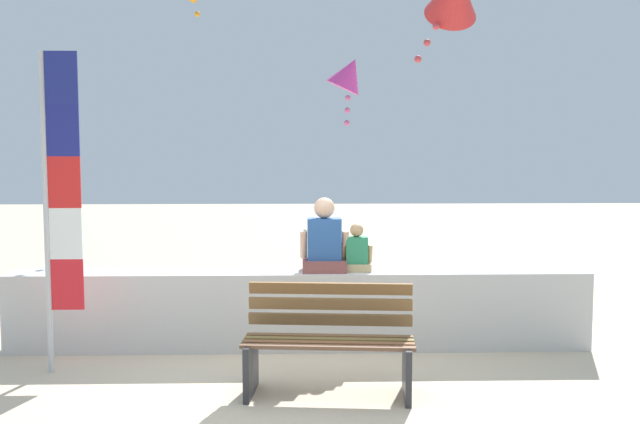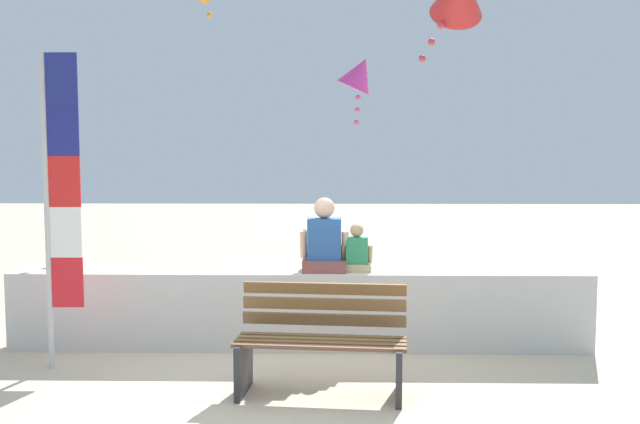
{
  "view_description": "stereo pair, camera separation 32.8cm",
  "coord_description": "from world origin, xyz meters",
  "px_view_note": "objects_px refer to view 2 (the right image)",
  "views": [
    {
      "loc": [
        0.01,
        -6.08,
        2.03
      ],
      "look_at": [
        0.21,
        1.15,
        1.39
      ],
      "focal_mm": 40.58,
      "sensor_mm": 36.0,
      "label": 1
    },
    {
      "loc": [
        0.34,
        -6.08,
        2.03
      ],
      "look_at": [
        0.21,
        1.15,
        1.39
      ],
      "focal_mm": 40.58,
      "sensor_mm": 36.0,
      "label": 2
    }
  ],
  "objects_px": {
    "person_adult": "(324,243)",
    "kite_magenta": "(359,74)",
    "park_bench": "(321,345)",
    "flag_banner": "(57,195)",
    "person_child": "(357,253)"
  },
  "relations": [
    {
      "from": "person_child",
      "to": "kite_magenta",
      "type": "distance_m",
      "value": 3.91
    },
    {
      "from": "park_bench",
      "to": "flag_banner",
      "type": "xyz_separation_m",
      "value": [
        -2.4,
        0.61,
        1.21
      ]
    },
    {
      "from": "flag_banner",
      "to": "person_adult",
      "type": "bearing_deg",
      "value": 17.4
    },
    {
      "from": "person_child",
      "to": "person_adult",
      "type": "bearing_deg",
      "value": -179.94
    },
    {
      "from": "park_bench",
      "to": "person_adult",
      "type": "xyz_separation_m",
      "value": [
        0.01,
        1.36,
        0.67
      ]
    },
    {
      "from": "park_bench",
      "to": "person_adult",
      "type": "distance_m",
      "value": 1.52
    },
    {
      "from": "person_adult",
      "to": "kite_magenta",
      "type": "height_order",
      "value": "kite_magenta"
    },
    {
      "from": "person_adult",
      "to": "person_child",
      "type": "relative_size",
      "value": 1.54
    },
    {
      "from": "person_adult",
      "to": "flag_banner",
      "type": "relative_size",
      "value": 0.26
    },
    {
      "from": "person_child",
      "to": "flag_banner",
      "type": "distance_m",
      "value": 2.91
    },
    {
      "from": "person_adult",
      "to": "kite_magenta",
      "type": "bearing_deg",
      "value": 82.04
    },
    {
      "from": "park_bench",
      "to": "kite_magenta",
      "type": "distance_m",
      "value": 5.39
    },
    {
      "from": "park_bench",
      "to": "flag_banner",
      "type": "relative_size",
      "value": 0.5
    },
    {
      "from": "person_child",
      "to": "flag_banner",
      "type": "bearing_deg",
      "value": -164.58
    },
    {
      "from": "park_bench",
      "to": "person_adult",
      "type": "relative_size",
      "value": 1.94
    }
  ]
}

